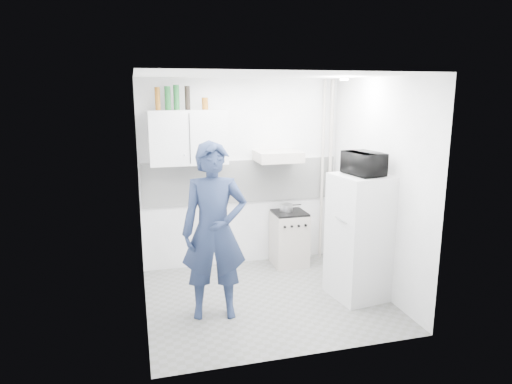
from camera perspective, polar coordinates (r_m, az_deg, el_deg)
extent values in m
plane|color=slate|center=(5.62, 1.29, -13.17)|extent=(2.80, 2.80, 0.00)
plane|color=white|center=(5.07, 1.44, 14.37)|extent=(2.80, 2.80, 0.00)
plane|color=white|center=(6.38, -1.80, 2.24)|extent=(2.80, 0.00, 2.80)
plane|color=white|center=(4.99, -14.26, -1.03)|extent=(0.00, 2.60, 2.60)
plane|color=white|center=(5.74, 14.91, 0.67)|extent=(0.00, 2.60, 2.60)
imported|color=#1D2945|center=(4.92, -5.24, -4.93)|extent=(0.76, 0.56, 1.93)
cube|color=#B9AFA4|center=(6.54, 4.16, -5.89)|extent=(0.47, 0.47, 0.75)
cube|color=silver|center=(5.57, 12.90, -5.48)|extent=(0.70, 0.70, 1.49)
cube|color=black|center=(6.43, 4.22, -2.60)|extent=(0.45, 0.45, 0.03)
cylinder|color=silver|center=(6.45, 3.81, -1.95)|extent=(0.18, 0.18, 0.10)
imported|color=black|center=(5.37, 13.35, 3.48)|extent=(0.53, 0.40, 0.26)
cylinder|color=brown|center=(5.94, -12.21, 11.33)|extent=(0.07, 0.07, 0.28)
cylinder|color=#144C1E|center=(5.95, -10.98, 11.45)|extent=(0.08, 0.08, 0.30)
cylinder|color=#144C1E|center=(5.96, -9.92, 11.57)|extent=(0.08, 0.08, 0.31)
cylinder|color=black|center=(5.98, -8.57, 11.55)|extent=(0.07, 0.07, 0.30)
cylinder|color=brown|center=(6.01, -6.40, 10.93)|extent=(0.08, 0.08, 0.15)
cube|color=silver|center=(6.00, -8.48, 6.78)|extent=(1.00, 0.35, 0.70)
cube|color=#B9AFA4|center=(6.21, 2.77, 4.49)|extent=(0.60, 0.50, 0.14)
cube|color=white|center=(6.38, -1.76, 1.34)|extent=(2.74, 0.03, 0.60)
cylinder|color=#B9AFA4|center=(6.71, 9.23, 2.61)|extent=(0.05, 0.05, 2.60)
cylinder|color=#B9AFA4|center=(6.67, 8.29, 2.57)|extent=(0.04, 0.04, 2.60)
cylinder|color=white|center=(5.61, 10.96, 13.67)|extent=(0.10, 0.10, 0.02)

